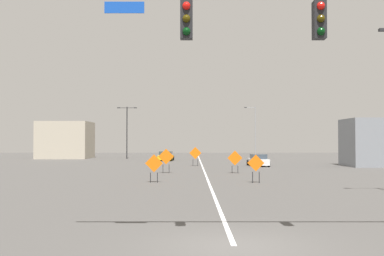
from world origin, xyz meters
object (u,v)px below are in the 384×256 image
at_px(street_lamp_mid_right, 254,129).
at_px(construction_sign_right_lane, 154,165).
at_px(car_white_approaching, 258,161).
at_px(car_yellow_far, 165,156).
at_px(street_lamp_far_left, 127,128).
at_px(construction_sign_left_lane, 256,165).
at_px(construction_sign_median_near, 235,159).
at_px(construction_sign_left_shoulder, 195,154).
at_px(construction_sign_median_far, 166,158).

bearing_deg(street_lamp_mid_right, construction_sign_right_lane, -104.72).
relative_size(car_white_approaching, car_yellow_far, 1.15).
relative_size(street_lamp_far_left, car_yellow_far, 2.09).
bearing_deg(street_lamp_far_left, street_lamp_mid_right, 31.53).
bearing_deg(construction_sign_left_lane, street_lamp_far_left, 109.51).
relative_size(construction_sign_median_near, car_yellow_far, 0.51).
bearing_deg(street_lamp_far_left, car_yellow_far, -46.68).
distance_m(street_lamp_mid_right, construction_sign_left_shoulder, 35.95).
bearing_deg(construction_sign_median_near, street_lamp_mid_right, 80.12).
height_order(construction_sign_right_lane, construction_sign_median_far, construction_sign_median_far).
relative_size(construction_sign_median_far, construction_sign_left_shoulder, 1.00).
height_order(construction_sign_right_lane, construction_sign_left_shoulder, construction_sign_left_shoulder).
bearing_deg(construction_sign_left_lane, car_white_approaching, 81.37).
bearing_deg(construction_sign_left_lane, construction_sign_right_lane, 178.07).
bearing_deg(car_white_approaching, street_lamp_mid_right, 82.89).
bearing_deg(construction_sign_left_lane, car_yellow_far, 103.25).
bearing_deg(car_white_approaching, construction_sign_median_far, -131.34).
relative_size(construction_sign_left_lane, construction_sign_left_shoulder, 0.90).
height_order(construction_sign_left_lane, construction_sign_right_lane, construction_sign_right_lane).
bearing_deg(car_yellow_far, construction_sign_median_near, -73.40).
distance_m(construction_sign_right_lane, car_yellow_far, 34.05).
distance_m(construction_sign_median_near, car_yellow_far, 26.26).
distance_m(street_lamp_far_left, construction_sign_median_near, 35.18).
distance_m(street_lamp_far_left, car_yellow_far, 10.38).
distance_m(construction_sign_left_lane, car_white_approaching, 20.55).
xyz_separation_m(street_lamp_mid_right, car_yellow_far, (-15.43, -20.38, -4.41)).
bearing_deg(street_lamp_mid_right, construction_sign_left_lane, -97.68).
xyz_separation_m(construction_sign_right_lane, construction_sign_median_near, (6.36, 8.86, 0.03)).
height_order(construction_sign_left_lane, construction_sign_left_shoulder, construction_sign_left_shoulder).
distance_m(street_lamp_far_left, construction_sign_median_far, 33.04).
relative_size(street_lamp_mid_right, car_yellow_far, 2.34).
bearing_deg(construction_sign_median_near, construction_sign_left_lane, -86.44).
xyz_separation_m(construction_sign_left_lane, construction_sign_median_near, (-0.57, 9.09, 0.02)).
height_order(car_white_approaching, car_yellow_far, car_white_approaching).
height_order(street_lamp_far_left, construction_sign_median_near, street_lamp_far_left).
relative_size(construction_sign_median_far, car_yellow_far, 0.55).
distance_m(street_lamp_far_left, construction_sign_left_lane, 43.82).
bearing_deg(construction_sign_median_far, car_white_approaching, 48.66).
bearing_deg(car_yellow_far, construction_sign_left_lane, -76.75).
bearing_deg(construction_sign_right_lane, street_lamp_far_left, 100.60).
relative_size(street_lamp_mid_right, construction_sign_right_lane, 4.77).
relative_size(construction_sign_median_far, car_white_approaching, 0.48).
relative_size(construction_sign_left_lane, car_white_approaching, 0.43).
height_order(street_lamp_mid_right, construction_sign_left_shoulder, street_lamp_mid_right).
xyz_separation_m(street_lamp_far_left, car_white_approaching, (17.67, -20.86, -4.18)).
relative_size(construction_sign_left_lane, construction_sign_right_lane, 1.00).
bearing_deg(construction_sign_right_lane, street_lamp_mid_right, 75.28).
relative_size(street_lamp_far_left, construction_sign_left_shoulder, 3.82).
relative_size(construction_sign_right_lane, car_white_approaching, 0.43).
bearing_deg(construction_sign_median_near, construction_sign_median_far, 178.18).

